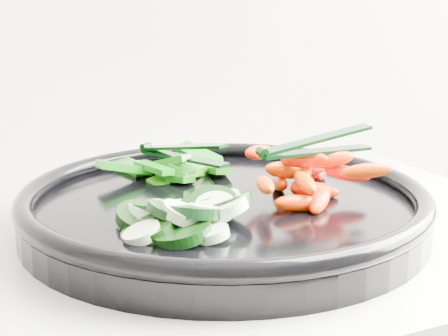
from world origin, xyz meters
name	(u,v)px	position (x,y,z in m)	size (l,w,h in m)	color
veggie_tray	(224,204)	(0.70, 1.62, 0.95)	(0.49, 0.49, 0.04)	black
cucumber_pile	(179,214)	(0.64, 1.57, 0.96)	(0.12, 0.12, 0.04)	black
carrot_pile	(307,176)	(0.78, 1.60, 0.97)	(0.13, 0.14, 0.05)	#FB3500
pepper_pile	(170,168)	(0.68, 1.72, 0.96)	(0.14, 0.11, 0.04)	#27710A
tong_carrot	(313,146)	(0.78, 1.59, 1.00)	(0.11, 0.02, 0.02)	black
tong_pepper	(181,152)	(0.69, 1.72, 0.98)	(0.07, 0.11, 0.02)	black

